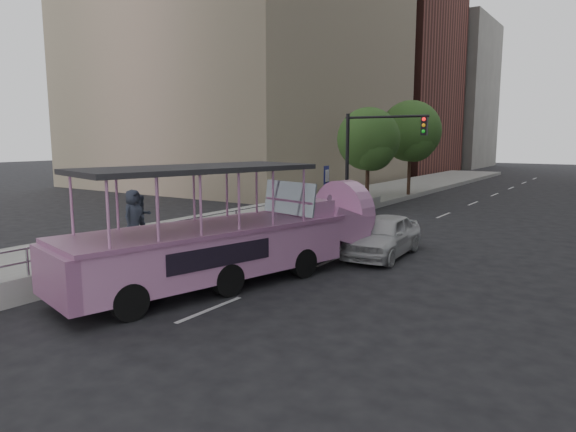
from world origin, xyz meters
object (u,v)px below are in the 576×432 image
Objects in this scene: street_tree_far at (411,133)px; car at (383,235)px; pedestrian_far at (133,217)px; pedestrian_mid at (142,215)px; parking_sign at (326,188)px; street_tree_near at (369,141)px; duck_boat at (238,238)px; traffic_signal at (369,149)px.

car is at bearing -72.39° from street_tree_far.
car is 8.75m from pedestrian_far.
pedestrian_mid is 20.06m from street_tree_far.
car is at bearing -74.33° from pedestrian_far.
car is 0.65× the size of street_tree_far.
parking_sign is 6.40m from street_tree_near.
street_tree_far is (-0.48, 12.01, 2.58)m from parking_sign.
traffic_signal is (-1.62, 12.09, 2.28)m from duck_boat.
duck_boat is 5.48m from pedestrian_far.
duck_boat is at bearing -116.94° from car.
parking_sign is 12.29m from street_tree_far.
traffic_signal is (3.79, 11.29, 2.24)m from pedestrian_far.
traffic_signal is 9.57m from street_tree_far.
street_tree_far is at bearing 92.27° from parking_sign.
street_tree_far is (-3.02, 21.52, 3.09)m from duck_boat.
traffic_signal is 0.81× the size of street_tree_far.
street_tree_near reaches higher than traffic_signal.
parking_sign is 0.48× the size of street_tree_near.
street_tree_far is (0.20, 6.00, 0.49)m from street_tree_near.
duck_boat reaches higher than car.
pedestrian_mid is at bearing -115.34° from traffic_signal.
street_tree_far is at bearing -20.10° from pedestrian_far.
pedestrian_mid is at bearing -99.81° from street_tree_far.
pedestrian_far is 0.37× the size of traffic_signal.
street_tree_near reaches higher than duck_boat.
traffic_signal is at bearing -65.02° from street_tree_near.
parking_sign is (3.85, 7.50, 0.65)m from pedestrian_mid.
car is 1.53× the size of parking_sign.
street_tree_far reaches higher than duck_boat.
street_tree_far reaches higher than pedestrian_mid.
car is at bearing -62.59° from street_tree_near.
car is at bearing -61.44° from traffic_signal.
traffic_signal is at bearing -32.08° from pedestrian_far.
car is 8.48m from traffic_signal.
pedestrian_far reaches higher than pedestrian_mid.
pedestrian_mid is at bearing -103.23° from street_tree_near.
parking_sign is at bearing -31.76° from pedestrian_far.
pedestrian_far is at bearing -98.49° from street_tree_near.
street_tree_near is at bearing -91.91° from street_tree_far.
street_tree_near is (-1.60, 3.43, 0.32)m from traffic_signal.
parking_sign reaches higher than pedestrian_far.
traffic_signal is (-3.83, 7.03, 2.78)m from car.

